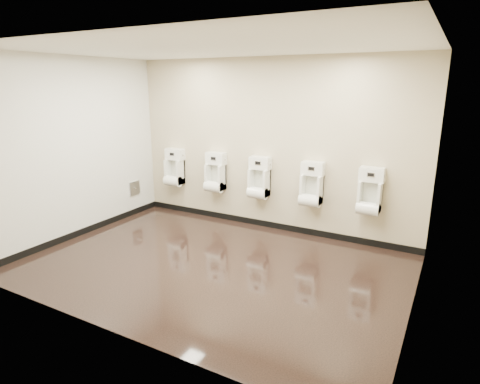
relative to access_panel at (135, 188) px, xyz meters
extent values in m
cube|color=black|center=(2.48, -1.20, -0.50)|extent=(5.00, 3.50, 0.00)
cube|color=silver|center=(2.48, -1.20, 2.30)|extent=(5.00, 3.50, 0.00)
cube|color=#BEB18F|center=(2.48, 0.55, 0.90)|extent=(5.00, 0.02, 2.80)
cube|color=#BEB18F|center=(2.48, -2.95, 0.90)|extent=(5.00, 0.02, 2.80)
cube|color=#BEB18F|center=(-0.02, -1.20, 0.90)|extent=(0.02, 3.50, 2.80)
cube|color=#BEB18F|center=(4.98, -1.20, 0.90)|extent=(0.02, 3.50, 2.80)
cube|color=silver|center=(-0.01, -1.20, 0.90)|extent=(0.01, 3.50, 2.80)
cube|color=black|center=(2.48, 0.54, -0.45)|extent=(5.00, 0.02, 0.10)
cube|color=black|center=(-0.01, -1.20, -0.45)|extent=(0.02, 3.50, 0.10)
cube|color=#9E9EA3|center=(0.00, 0.00, 0.00)|extent=(0.03, 0.25, 0.25)
cylinder|color=silver|center=(0.02, 0.00, 0.00)|extent=(0.02, 0.04, 0.04)
cube|color=white|center=(0.61, 0.44, 0.29)|extent=(0.32, 0.23, 0.45)
cube|color=silver|center=(0.61, 0.51, 0.33)|extent=(0.24, 0.01, 0.33)
cylinder|color=white|center=(0.61, 0.37, 0.13)|extent=(0.32, 0.19, 0.19)
cube|color=white|center=(0.61, 0.47, 0.61)|extent=(0.35, 0.17, 0.19)
cube|color=black|center=(0.61, 0.38, 0.63)|extent=(0.09, 0.01, 0.05)
cube|color=silver|center=(0.61, 0.38, 0.63)|extent=(0.11, 0.01, 0.07)
cylinder|color=silver|center=(0.80, 0.47, 0.61)|extent=(0.01, 0.03, 0.03)
cube|color=white|center=(1.51, 0.44, 0.29)|extent=(0.32, 0.23, 0.45)
cube|color=silver|center=(1.51, 0.51, 0.33)|extent=(0.24, 0.01, 0.33)
cylinder|color=white|center=(1.51, 0.37, 0.13)|extent=(0.32, 0.19, 0.19)
cube|color=white|center=(1.51, 0.47, 0.61)|extent=(0.35, 0.17, 0.19)
cube|color=black|center=(1.51, 0.38, 0.63)|extent=(0.09, 0.01, 0.05)
cube|color=silver|center=(1.51, 0.38, 0.63)|extent=(0.11, 0.01, 0.07)
cylinder|color=silver|center=(1.70, 0.47, 0.61)|extent=(0.01, 0.03, 0.03)
cube|color=white|center=(2.37, 0.44, 0.29)|extent=(0.32, 0.23, 0.45)
cube|color=silver|center=(2.37, 0.51, 0.33)|extent=(0.24, 0.01, 0.33)
cylinder|color=white|center=(2.37, 0.37, 0.13)|extent=(0.32, 0.19, 0.19)
cube|color=white|center=(2.37, 0.47, 0.61)|extent=(0.35, 0.17, 0.19)
cube|color=black|center=(2.37, 0.38, 0.63)|extent=(0.09, 0.01, 0.05)
cube|color=silver|center=(2.37, 0.38, 0.63)|extent=(0.11, 0.01, 0.07)
cylinder|color=silver|center=(2.56, 0.47, 0.61)|extent=(0.01, 0.03, 0.03)
cube|color=white|center=(3.28, 0.44, 0.29)|extent=(0.32, 0.23, 0.45)
cube|color=silver|center=(3.28, 0.51, 0.33)|extent=(0.24, 0.01, 0.33)
cylinder|color=white|center=(3.28, 0.37, 0.13)|extent=(0.32, 0.19, 0.19)
cube|color=white|center=(3.28, 0.47, 0.61)|extent=(0.35, 0.17, 0.19)
cube|color=black|center=(3.28, 0.38, 0.63)|extent=(0.09, 0.01, 0.05)
cube|color=silver|center=(3.28, 0.38, 0.63)|extent=(0.11, 0.01, 0.07)
cylinder|color=silver|center=(3.47, 0.47, 0.61)|extent=(0.01, 0.03, 0.03)
cube|color=white|center=(4.17, 0.44, 0.29)|extent=(0.32, 0.23, 0.45)
cube|color=silver|center=(4.17, 0.51, 0.33)|extent=(0.24, 0.01, 0.33)
cylinder|color=white|center=(4.17, 0.37, 0.13)|extent=(0.32, 0.19, 0.19)
cube|color=white|center=(4.17, 0.47, 0.61)|extent=(0.35, 0.17, 0.19)
cube|color=black|center=(4.17, 0.38, 0.63)|extent=(0.09, 0.01, 0.05)
cube|color=silver|center=(4.17, 0.38, 0.63)|extent=(0.11, 0.01, 0.07)
cylinder|color=silver|center=(4.35, 0.47, 0.61)|extent=(0.01, 0.03, 0.03)
camera|label=1|loc=(5.22, -5.39, 1.89)|focal=30.00mm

